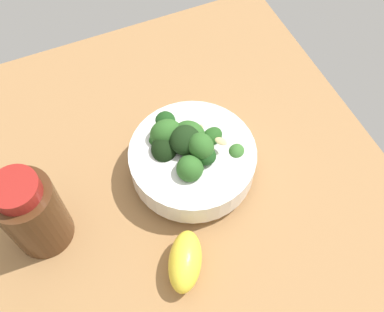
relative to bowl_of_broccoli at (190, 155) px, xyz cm
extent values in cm
cube|color=#996D42|center=(-0.36, 4.68, -5.91)|extent=(64.07, 64.07, 3.85)
cylinder|color=white|center=(-0.17, -0.16, -3.31)|extent=(9.52, 9.52, 1.34)
cylinder|color=white|center=(-0.17, -0.16, -0.62)|extent=(17.31, 17.31, 4.03)
cylinder|color=silver|center=(-0.17, -0.16, 1.00)|extent=(14.17, 14.17, 0.80)
cylinder|color=#4A8F3C|center=(0.64, -0.57, 0.74)|extent=(1.24, 1.31, 1.69)
ellipsoid|color=#2D6023|center=(0.64, -0.57, 2.27)|extent=(2.92, 3.51, 3.15)
cylinder|color=#4A8F3C|center=(0.59, -3.46, 0.48)|extent=(1.17, 1.16, 1.44)
ellipsoid|color=#23511C|center=(0.59, -3.46, 1.87)|extent=(3.40, 3.75, 2.37)
cylinder|color=#4A8F3C|center=(-1.22, -0.98, 1.76)|extent=(1.88, 1.70, 1.49)
ellipsoid|color=#2D6023|center=(-1.22, -0.98, 3.46)|extent=(4.06, 3.70, 3.57)
cylinder|color=#589D47|center=(0.65, 0.43, 1.14)|extent=(1.69, 1.64, 1.78)
ellipsoid|color=black|center=(0.65, 0.43, 3.15)|extent=(4.94, 4.98, 5.04)
cylinder|color=#3C7A32|center=(3.22, 2.17, 0.59)|extent=(1.79, 1.78, 1.10)
ellipsoid|color=#2D6023|center=(3.22, 2.17, 2.30)|extent=(4.73, 6.11, 5.36)
cylinder|color=#589D47|center=(-2.52, 1.01, 0.31)|extent=(1.58, 1.77, 1.30)
ellipsoid|color=#2D6023|center=(-2.52, 1.01, 1.73)|extent=(4.64, 5.26, 4.24)
cylinder|color=#589D47|center=(-2.58, -5.63, -0.53)|extent=(1.33, 1.29, 1.58)
ellipsoid|color=#386B2B|center=(-2.58, -5.63, 0.97)|extent=(3.83, 3.90, 3.06)
cylinder|color=#589D47|center=(5.91, 1.31, -0.37)|extent=(1.67, 1.48, 1.58)
ellipsoid|color=#194216|center=(5.91, 1.31, 1.23)|extent=(3.84, 4.28, 3.43)
cylinder|color=#3C7A32|center=(3.20, 3.46, 0.05)|extent=(1.26, 1.36, 1.19)
ellipsoid|color=#23511C|center=(3.20, 3.46, 1.19)|extent=(3.56, 3.53, 2.92)
cylinder|color=#4A8F3C|center=(-2.11, -1.20, 0.73)|extent=(1.83, 1.83, 1.63)
ellipsoid|color=#194216|center=(-2.11, -1.20, 2.36)|extent=(4.48, 4.50, 3.30)
cylinder|color=#589D47|center=(1.74, -0.59, 0.48)|extent=(2.28, 2.05, 2.02)
ellipsoid|color=#2D6023|center=(1.74, -0.59, 2.45)|extent=(6.44, 6.00, 4.81)
cylinder|color=#2F662B|center=(-3.07, 1.41, 0.36)|extent=(2.13, 1.93, 1.94)
ellipsoid|color=#2D6023|center=(-3.07, 1.41, 2.25)|extent=(4.86, 4.90, 5.06)
cylinder|color=#2F662B|center=(1.37, 3.23, 0.12)|extent=(1.69, 1.85, 1.56)
ellipsoid|color=black|center=(1.37, 3.23, 1.74)|extent=(5.69, 5.09, 4.20)
ellipsoid|color=#DBBC84|center=(1.80, -2.15, 2.50)|extent=(2.05, 1.92, 0.83)
ellipsoid|color=#DBBC84|center=(2.68, -0.93, 2.46)|extent=(1.95, 1.97, 1.09)
ellipsoid|color=#DBBC84|center=(4.11, 2.26, 2.09)|extent=(1.99, 1.47, 1.21)
ellipsoid|color=#DBBC84|center=(-1.41, -3.77, 3.21)|extent=(2.06, 1.90, 0.73)
ellipsoid|color=yellow|center=(-12.88, 6.27, -1.65)|extent=(8.91, 7.47, 4.66)
cylinder|color=#472814|center=(-1.16, 21.41, 1.67)|extent=(7.47, 7.47, 11.30)
cylinder|color=maroon|center=(-1.16, 21.41, 8.30)|extent=(5.55, 5.55, 1.97)
camera|label=1|loc=(-29.68, 12.62, 52.14)|focal=41.98mm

